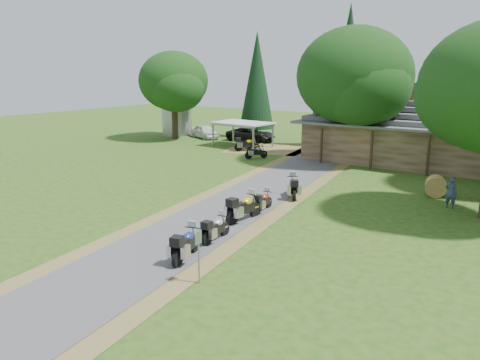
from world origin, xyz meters
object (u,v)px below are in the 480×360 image
Objects in this scene: motorcycle_row_a at (186,243)px; motorcycle_row_e at (293,186)px; motorcycle_row_d at (263,200)px; motorcycle_carport_b at (256,151)px; motorcycle_row_b at (216,227)px; car_dark_suv at (251,131)px; motorcycle_row_c at (244,206)px; carport at (243,134)px; hay_bale at (436,186)px; lodge at (444,134)px; car_white_sedan at (205,130)px; silo at (177,105)px; motorcycle_carport_a at (247,144)px.

motorcycle_row_a is 1.00× the size of motorcycle_row_e.
motorcycle_carport_b is at bearing 27.99° from motorcycle_row_d.
motorcycle_row_b is (-0.29, 2.28, -0.08)m from motorcycle_row_a.
motorcycle_carport_b is (5.61, -7.83, -0.45)m from car_dark_suv.
motorcycle_row_c is 1.26× the size of motorcycle_row_d.
carport is at bearing 27.95° from motorcycle_row_b.
motorcycle_row_a is (14.71, -27.27, -0.38)m from car_dark_suv.
motorcycle_row_a is at bearing -163.92° from motorcycle_row_c.
motorcycle_row_d is at bearing -149.91° from car_dark_suv.
motorcycle_row_c reaches higher than motorcycle_carport_b.
hay_bale is at bearing -19.59° from carport.
lodge is 17.72m from carport.
motorcycle_row_c is 12.10m from hay_bale.
car_white_sedan is 31.22m from motorcycle_row_b.
motorcycle_row_a is at bearing -176.06° from motorcycle_row_b.
car_dark_suv reaches higher than motorcycle_row_d.
motorcycle_row_c is at bearing -6.62° from motorcycle_row_a.
motorcycle_row_e is at bearing -42.59° from carport.
car_dark_suv is 4.67× the size of hay_bale.
motorcycle_row_a is at bearing -99.37° from lodge.
carport is 6.28m from motorcycle_carport_b.
motorcycle_row_c reaches higher than motorcycle_row_d.
motorcycle_row_c is at bearing -42.46° from silo.
car_dark_suv is at bearing 114.51° from carport.
car_dark_suv is at bearing 4.45° from silo.
carport reaches higher than motorcycle_row_d.
motorcycle_carport_a is 1.72× the size of hay_bale.
motorcycle_row_d is (-0.05, 1.87, -0.15)m from motorcycle_row_c.
car_dark_suv is 6.08m from motorcycle_carport_a.
lodge reaches higher than car_dark_suv.
lodge is 10.02× the size of motorcycle_row_c.
motorcycle_row_b is 14.41m from hay_bale.
car_white_sedan is at bearing 156.82° from hay_bale.
motorcycle_row_a is 0.94× the size of motorcycle_row_c.
silo is 35.96m from motorcycle_row_a.
motorcycle_row_c is at bearing -117.36° from motorcycle_carport_b.
silo is at bearing 97.11° from motorcycle_carport_b.
silo is (-28.26, 1.38, 0.95)m from lodge.
car_white_sedan is 2.60× the size of motorcycle_carport_a.
carport is 2.66m from motorcycle_carport_a.
motorcycle_row_e is (23.26, -16.16, -2.72)m from silo.
motorcycle_row_b reaches higher than motorcycle_row_d.
silo is 1.23× the size of car_dark_suv.
motorcycle_row_e is 1.12× the size of motorcycle_carport_b.
motorcycle_row_e is 1.69× the size of hay_bale.
car_dark_suv is at bearing -56.80° from car_white_sedan.
lodge reaches higher than motorcycle_carport_b.
motorcycle_row_e is at bearing -34.79° from silo.
silo is 3.88× the size of motorcycle_row_b.
silo is 11.18m from carport.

